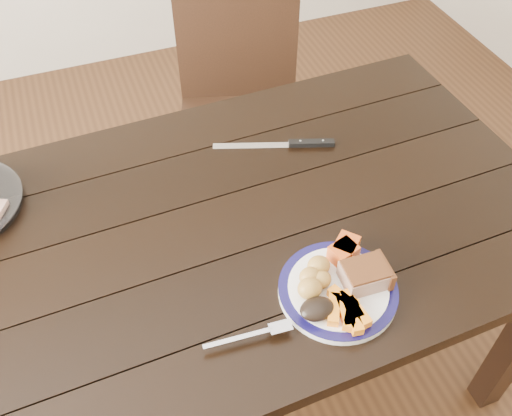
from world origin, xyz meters
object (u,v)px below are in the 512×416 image
object	(u,v)px
fork	(255,334)
carving_knife	(296,144)
dinner_plate	(338,291)
chair_far	(239,99)
pork_slice	(365,275)
dining_table	(222,251)

from	to	relation	value
fork	carving_knife	distance (m)	0.59
carving_knife	dinner_plate	bearing A→B (deg)	-83.81
fork	chair_far	bearing A→B (deg)	76.43
dinner_plate	fork	world-z (taller)	fork
chair_far	dinner_plate	distance (m)	1.03
dinner_plate	pork_slice	bearing A→B (deg)	-4.76
pork_slice	carving_knife	bearing A→B (deg)	83.73
chair_far	dinner_plate	bearing A→B (deg)	100.02
fork	dining_table	bearing A→B (deg)	88.53
dining_table	chair_far	xyz separation A→B (m)	(0.30, 0.73, -0.13)
dining_table	pork_slice	distance (m)	0.37
dining_table	pork_slice	xyz separation A→B (m)	(0.23, -0.27, 0.13)
dinner_plate	fork	bearing A→B (deg)	-168.23
dinner_plate	fork	xyz separation A→B (m)	(-0.20, -0.04, 0.01)
pork_slice	fork	world-z (taller)	pork_slice
chair_far	carving_knife	bearing A→B (deg)	104.83
dining_table	pork_slice	bearing A→B (deg)	-49.80
dining_table	dinner_plate	distance (m)	0.33
dinner_plate	chair_far	bearing A→B (deg)	82.49
fork	pork_slice	bearing A→B (deg)	12.40
dinner_plate	carving_knife	bearing A→B (deg)	76.98
pork_slice	carving_knife	xyz separation A→B (m)	(0.05, 0.46, -0.03)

